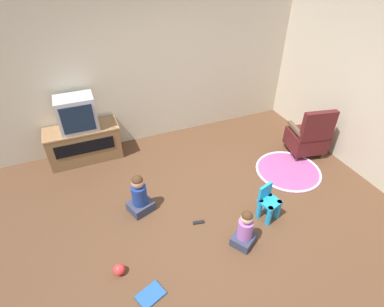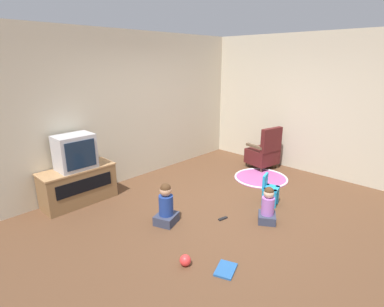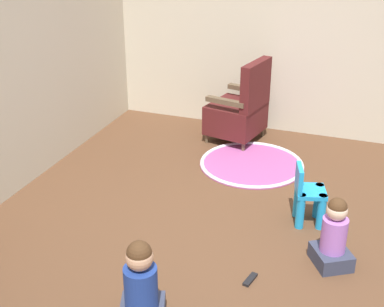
# 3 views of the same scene
# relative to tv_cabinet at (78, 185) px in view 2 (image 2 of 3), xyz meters

# --- Properties ---
(ground_plane) EXTENTS (30.00, 30.00, 0.00)m
(ground_plane) POSITION_rel_tv_cabinet_xyz_m (1.34, -1.93, -0.31)
(ground_plane) COLOR brown
(wall_back) EXTENTS (5.70, 0.12, 2.73)m
(wall_back) POSITION_rel_tv_cabinet_xyz_m (1.19, 0.31, 1.06)
(wall_back) COLOR beige
(wall_back) RESTS_ON ground_plane
(wall_right) EXTENTS (0.12, 5.30, 2.73)m
(wall_right) POSITION_rel_tv_cabinet_xyz_m (3.98, -2.28, 1.06)
(wall_right) COLOR beige
(wall_right) RESTS_ON ground_plane
(tv_cabinet) EXTENTS (1.15, 0.48, 0.59)m
(tv_cabinet) POSITION_rel_tv_cabinet_xyz_m (0.00, 0.00, 0.00)
(tv_cabinet) COLOR brown
(tv_cabinet) RESTS_ON ground_plane
(television) EXTENTS (0.57, 0.40, 0.54)m
(television) POSITION_rel_tv_cabinet_xyz_m (-0.00, -0.02, 0.55)
(television) COLOR #B7B7BC
(television) RESTS_ON tv_cabinet
(black_armchair) EXTENTS (0.65, 0.63, 0.90)m
(black_armchair) POSITION_rel_tv_cabinet_xyz_m (3.48, -1.31, 0.04)
(black_armchair) COLOR brown
(black_armchair) RESTS_ON ground_plane
(yellow_kid_chair) EXTENTS (0.30, 0.29, 0.50)m
(yellow_kid_chair) POSITION_rel_tv_cabinet_xyz_m (2.07, -2.26, -0.08)
(yellow_kid_chair) COLOR #1E99DB
(yellow_kid_chair) RESTS_ON ground_plane
(play_mat) EXTENTS (1.03, 1.03, 0.04)m
(play_mat) POSITION_rel_tv_cabinet_xyz_m (2.93, -1.59, -0.30)
(play_mat) COLOR #A54C8C
(play_mat) RESTS_ON ground_plane
(child_watching_left) EXTENTS (0.36, 0.35, 0.54)m
(child_watching_left) POSITION_rel_tv_cabinet_xyz_m (1.56, -2.52, -0.07)
(child_watching_left) COLOR #33384C
(child_watching_left) RESTS_ON ground_plane
(child_watching_center) EXTENTS (0.38, 0.36, 0.61)m
(child_watching_center) POSITION_rel_tv_cabinet_xyz_m (0.54, -1.51, -0.04)
(child_watching_center) COLOR #33384C
(child_watching_center) RESTS_ON ground_plane
(toy_ball) EXTENTS (0.13, 0.13, 0.13)m
(toy_ball) POSITION_rel_tv_cabinet_xyz_m (0.07, -2.36, -0.24)
(toy_ball) COLOR red
(toy_ball) RESTS_ON ground_plane
(book) EXTENTS (0.33, 0.29, 0.02)m
(book) POSITION_rel_tv_cabinet_xyz_m (0.32, -2.74, -0.29)
(book) COLOR #235699
(book) RESTS_ON ground_plane
(remote_control) EXTENTS (0.16, 0.07, 0.02)m
(remote_control) POSITION_rel_tv_cabinet_xyz_m (1.18, -2.03, -0.30)
(remote_control) COLOR black
(remote_control) RESTS_ON ground_plane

